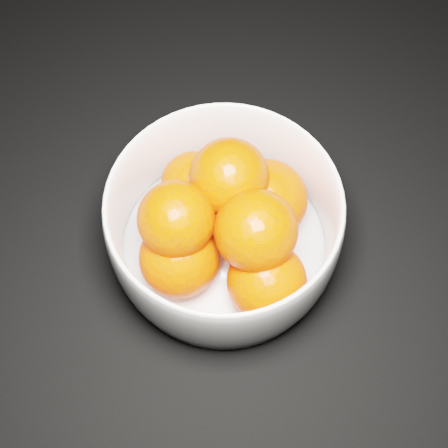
# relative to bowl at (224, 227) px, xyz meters

# --- Properties ---
(bowl) EXTENTS (0.23, 0.23, 0.11)m
(bowl) POSITION_rel_bowl_xyz_m (0.00, 0.00, 0.00)
(bowl) COLOR white
(bowl) RESTS_ON ground
(orange_pile) EXTENTS (0.16, 0.17, 0.12)m
(orange_pile) POSITION_rel_bowl_xyz_m (0.00, -0.00, 0.01)
(orange_pile) COLOR #FF3C01
(orange_pile) RESTS_ON bowl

